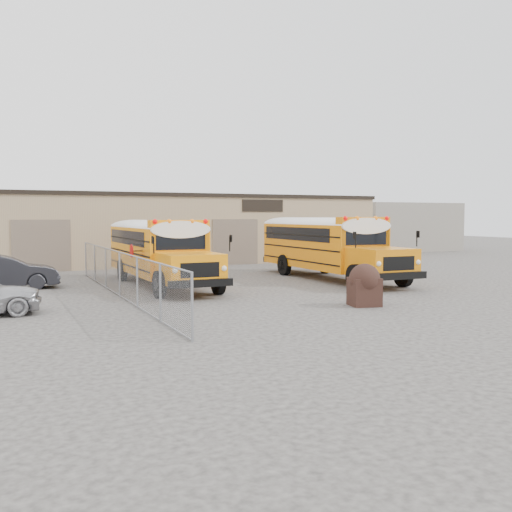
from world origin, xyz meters
name	(u,v)px	position (x,y,z in m)	size (l,w,h in m)	color
ground	(289,298)	(0.00, 0.00, 0.00)	(120.00, 120.00, 0.00)	#312F2D
warehouse	(156,228)	(0.00, 19.99, 2.37)	(30.20, 10.20, 4.67)	tan
chainlink_fence	(120,274)	(-6.00, 3.00, 0.90)	(0.07, 18.07, 1.81)	gray
distant_building_right	(393,227)	(24.00, 24.00, 2.20)	(10.00, 8.00, 4.40)	gray
school_bus_left	(127,241)	(-3.59, 12.72, 1.78)	(3.20, 10.56, 3.08)	orange
school_bus_right	(271,238)	(5.13, 11.99, 1.85)	(2.97, 10.98, 3.20)	orange
tarp_bundle	(364,284)	(1.45, -2.96, 0.77)	(1.18, 1.11, 1.51)	black
car_dark	(4,272)	(-10.14, 7.41, 0.75)	(1.59, 4.57, 1.50)	black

